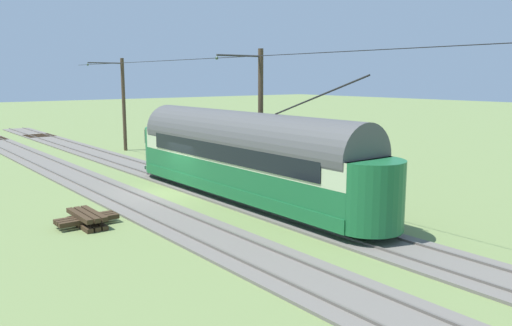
% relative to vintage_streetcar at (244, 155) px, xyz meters
% --- Properties ---
extents(ground_plane, '(220.00, 220.00, 0.00)m').
position_rel_vintage_streetcar_xyz_m(ground_plane, '(2.21, -3.75, -2.26)').
color(ground_plane, olive).
extents(track_streetcar_siding, '(2.80, 80.00, 0.18)m').
position_rel_vintage_streetcar_xyz_m(track_streetcar_siding, '(0.00, -4.06, -2.21)').
color(track_streetcar_siding, '#666059').
rests_on(track_streetcar_siding, ground).
extents(track_adjacent_siding, '(2.80, 80.00, 0.18)m').
position_rel_vintage_streetcar_xyz_m(track_adjacent_siding, '(4.41, -4.06, -2.21)').
color(track_adjacent_siding, '#666059').
rests_on(track_adjacent_siding, ground).
extents(vintage_streetcar, '(2.65, 17.73, 5.82)m').
position_rel_vintage_streetcar_xyz_m(vintage_streetcar, '(0.00, 0.00, 0.00)').
color(vintage_streetcar, '#196033').
rests_on(vintage_streetcar, ground).
extents(catenary_pole_foreground, '(2.98, 0.28, 7.36)m').
position_rel_vintage_streetcar_xyz_m(catenary_pole_foreground, '(-2.68, -19.93, 1.59)').
color(catenary_pole_foreground, '#423323').
rests_on(catenary_pole_foreground, ground).
extents(catenary_pole_mid_near, '(2.98, 0.28, 7.36)m').
position_rel_vintage_streetcar_xyz_m(catenary_pole_mid_near, '(-2.68, -2.22, 1.59)').
color(catenary_pole_mid_near, '#423323').
rests_on(catenary_pole_mid_near, ground).
extents(overhead_wire_run, '(2.77, 39.41, 0.18)m').
position_rel_vintage_streetcar_xyz_m(overhead_wire_run, '(-0.06, -2.98, 4.56)').
color(overhead_wire_run, black).
rests_on(overhead_wire_run, ground).
extents(spare_tie_stack, '(2.40, 2.40, 0.54)m').
position_rel_vintage_streetcar_xyz_m(spare_tie_stack, '(7.44, -0.56, -1.99)').
color(spare_tie_stack, '#382819').
rests_on(spare_tie_stack, ground).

